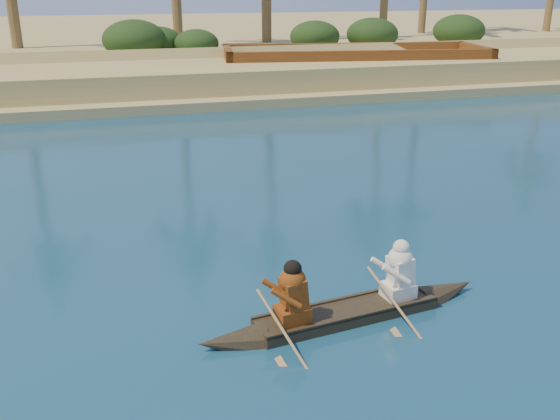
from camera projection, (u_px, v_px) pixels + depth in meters
name	position (u px, v px, depth m)	size (l,w,h in m)	color
sandy_embankment	(232.00, 40.00, 47.24)	(150.00, 51.00, 1.50)	tan
shrub_cluster	(294.00, 50.00, 33.15)	(100.00, 6.00, 2.40)	#173312
canoe	(347.00, 304.00, 8.90)	(4.51, 1.17, 1.23)	#332B1C
barge_mid	(354.00, 69.00, 29.69)	(12.82, 6.08, 2.05)	brown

